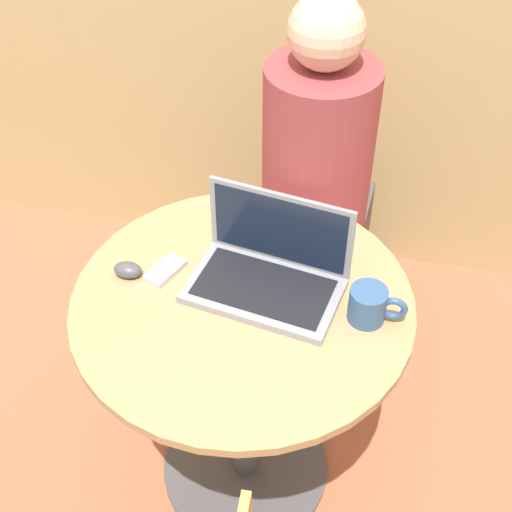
% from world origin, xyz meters
% --- Properties ---
extents(ground_plane, '(12.00, 12.00, 0.00)m').
position_xyz_m(ground_plane, '(0.00, 0.00, 0.00)').
color(ground_plane, '#B26042').
extents(round_table, '(0.83, 0.83, 0.78)m').
position_xyz_m(round_table, '(0.00, 0.00, 0.55)').
color(round_table, '#4C4C51').
rests_on(round_table, ground_plane).
extents(laptop, '(0.40, 0.28, 0.23)m').
position_xyz_m(laptop, '(0.05, 0.06, 0.83)').
color(laptop, gray).
rests_on(laptop, round_table).
extents(cell_phone, '(0.09, 0.12, 0.02)m').
position_xyz_m(cell_phone, '(-0.21, 0.05, 0.79)').
color(cell_phone, silver).
rests_on(cell_phone, round_table).
extents(computer_mouse, '(0.07, 0.05, 0.04)m').
position_xyz_m(computer_mouse, '(-0.29, 0.02, 0.80)').
color(computer_mouse, '#4C4C51').
rests_on(computer_mouse, round_table).
extents(coffee_cup, '(0.14, 0.09, 0.09)m').
position_xyz_m(coffee_cup, '(0.30, 0.00, 0.82)').
color(coffee_cup, '#335684').
rests_on(coffee_cup, round_table).
extents(person_seated, '(0.35, 0.52, 1.29)m').
position_xyz_m(person_seated, '(0.10, 0.66, 0.54)').
color(person_seated, '#4C4742').
rests_on(person_seated, ground_plane).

